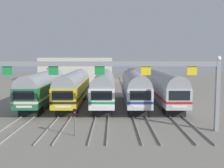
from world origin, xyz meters
name	(u,v)px	position (x,y,z in m)	size (l,w,h in m)	color
ground_plane	(103,106)	(0.00, 0.00, 0.00)	(160.00, 160.00, 0.00)	gray
track_bed	(106,90)	(0.00, 17.00, 0.07)	(18.39, 70.00, 0.15)	gray
commuter_train_green	(43,87)	(-8.44, 0.00, 2.69)	(2.88, 18.06, 5.05)	#236B42
commuter_train_yellow	(73,87)	(-4.22, -0.01, 2.69)	(2.88, 18.06, 4.77)	gold
commuter_train_white	(103,87)	(0.00, -0.01, 2.69)	(2.88, 18.06, 4.77)	white
commuter_train_silver	(133,87)	(4.22, 0.00, 2.69)	(2.88, 18.06, 5.05)	silver
commuter_train_stainless	(164,87)	(8.44, -0.01, 2.69)	(2.88, 18.06, 4.77)	#B2B5BA
catenary_gantry	(99,75)	(0.00, -13.50, 5.26)	(22.12, 0.44, 6.97)	gray
yard_signal_mast	(74,117)	(-2.11, -15.17, 1.71)	(0.28, 0.35, 2.44)	#59595E
maintenance_building	(76,69)	(-8.82, 41.14, 3.21)	(19.88, 10.00, 6.42)	beige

